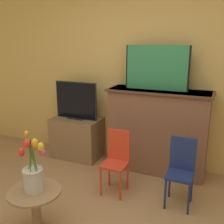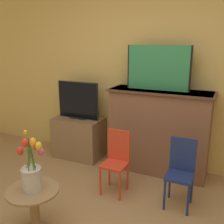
% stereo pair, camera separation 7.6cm
% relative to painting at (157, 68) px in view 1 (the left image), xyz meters
% --- Properties ---
extents(wall_back, '(8.00, 0.06, 2.70)m').
position_rel_painting_xyz_m(wall_back, '(-0.16, 0.23, -0.02)').
color(wall_back, '#E0BC66').
rests_on(wall_back, ground).
extents(fireplace_mantel, '(1.31, 0.45, 1.10)m').
position_rel_painting_xyz_m(fireplace_mantel, '(0.05, -0.01, -0.81)').
color(fireplace_mantel, brown).
rests_on(fireplace_mantel, ground).
extents(painting, '(0.80, 0.03, 0.55)m').
position_rel_painting_xyz_m(painting, '(0.00, 0.00, 0.00)').
color(painting, black).
rests_on(painting, fireplace_mantel).
extents(tv_stand, '(0.71, 0.45, 0.59)m').
position_rel_painting_xyz_m(tv_stand, '(-1.15, -0.05, -1.07)').
color(tv_stand, olive).
rests_on(tv_stand, ground).
extents(tv_monitor, '(0.65, 0.12, 0.54)m').
position_rel_painting_xyz_m(tv_monitor, '(-1.15, -0.04, -0.52)').
color(tv_monitor, black).
rests_on(tv_monitor, tv_stand).
extents(chair_red, '(0.27, 0.27, 0.73)m').
position_rel_painting_xyz_m(chair_red, '(-0.25, -0.69, -0.96)').
color(chair_red, red).
rests_on(chair_red, ground).
extents(chair_blue, '(0.27, 0.27, 0.73)m').
position_rel_painting_xyz_m(chair_blue, '(0.46, -0.65, -0.96)').
color(chair_blue, navy).
rests_on(chair_blue, ground).
extents(side_table, '(0.46, 0.46, 0.44)m').
position_rel_painting_xyz_m(side_table, '(-0.64, -1.63, -1.08)').
color(side_table, '#99754C').
rests_on(side_table, ground).
extents(vase_tulips, '(0.28, 0.20, 0.51)m').
position_rel_painting_xyz_m(vase_tulips, '(-0.64, -1.63, -0.77)').
color(vase_tulips, beige).
rests_on(vase_tulips, side_table).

